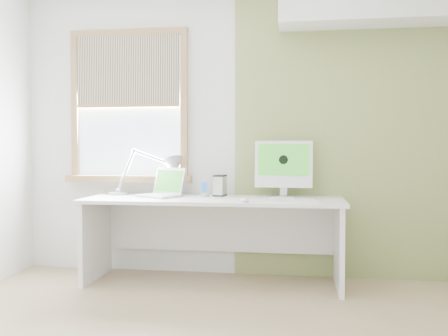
% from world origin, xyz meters
% --- Properties ---
extents(room, '(4.04, 3.54, 2.64)m').
position_xyz_m(room, '(0.00, 0.00, 1.30)').
color(room, tan).
rests_on(room, ground).
extents(accent_wall, '(2.00, 0.02, 2.60)m').
position_xyz_m(accent_wall, '(1.00, 1.74, 1.30)').
color(accent_wall, '#959F55').
rests_on(accent_wall, room).
extents(window, '(1.20, 0.14, 1.42)m').
position_xyz_m(window, '(-1.00, 1.71, 1.54)').
color(window, olive).
rests_on(window, room).
extents(desk, '(2.20, 0.70, 0.73)m').
position_xyz_m(desk, '(-0.14, 1.44, 0.53)').
color(desk, white).
rests_on(desk, room).
extents(desk_lamp, '(0.77, 0.36, 0.42)m').
position_xyz_m(desk_lamp, '(-0.64, 1.65, 0.95)').
color(desk_lamp, '#B1B3B5').
rests_on(desk_lamp, desk).
extents(laptop, '(0.45, 0.43, 0.25)m').
position_xyz_m(laptop, '(-0.60, 1.46, 0.79)').
color(laptop, '#B1B3B5').
rests_on(laptop, desk).
extents(phone_dock, '(0.09, 0.09, 0.14)m').
position_xyz_m(phone_dock, '(-0.24, 1.49, 0.77)').
color(phone_dock, '#B1B3B5').
rests_on(phone_dock, desk).
extents(external_drive, '(0.11, 0.16, 0.19)m').
position_xyz_m(external_drive, '(-0.12, 1.59, 0.82)').
color(external_drive, '#B1B3B5').
rests_on(external_drive, desk).
extents(imac, '(0.50, 0.17, 0.49)m').
position_xyz_m(imac, '(0.45, 1.58, 1.00)').
color(imac, '#B1B3B5').
rests_on(imac, desk).
extents(keyboard, '(0.41, 0.13, 0.02)m').
position_xyz_m(keyboard, '(0.52, 1.25, 0.74)').
color(keyboard, white).
rests_on(keyboard, desk).
extents(mouse, '(0.08, 0.12, 0.03)m').
position_xyz_m(mouse, '(0.15, 1.13, 0.75)').
color(mouse, white).
rests_on(mouse, desk).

